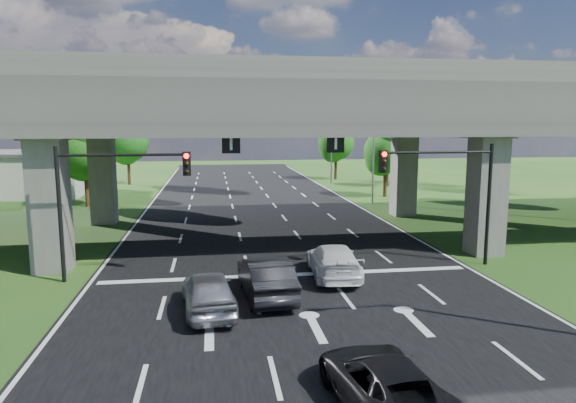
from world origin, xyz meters
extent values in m
plane|color=#1E4516|center=(0.00, 0.00, 0.00)|extent=(160.00, 160.00, 0.00)
cube|color=black|center=(0.00, 10.00, 0.01)|extent=(18.00, 120.00, 0.03)
cube|color=#3C3936|center=(0.00, 12.00, 8.00)|extent=(80.00, 15.00, 2.00)
cube|color=#5E5B56|center=(0.00, 4.75, 9.50)|extent=(80.00, 0.50, 1.00)
cube|color=#5E5B56|center=(0.00, 19.25, 9.50)|extent=(80.00, 0.50, 1.00)
cube|color=#5E5B56|center=(-11.00, 6.00, 3.50)|extent=(1.60, 1.60, 7.00)
cube|color=#5E5B56|center=(-11.00, 18.00, 3.50)|extent=(1.60, 1.60, 7.00)
cube|color=#5E5B56|center=(11.00, 6.00, 3.50)|extent=(1.60, 1.60, 7.00)
cube|color=#5E5B56|center=(11.00, 18.00, 3.50)|extent=(1.60, 1.60, 7.00)
cube|color=black|center=(-2.50, 5.00, 6.00)|extent=(0.85, 0.06, 0.85)
cube|color=black|center=(2.50, 5.00, 6.00)|extent=(0.85, 0.06, 0.85)
cylinder|color=black|center=(10.00, 4.00, 3.00)|extent=(0.18, 0.18, 6.00)
cylinder|color=black|center=(7.25, 4.00, 5.60)|extent=(5.50, 0.12, 0.12)
cube|color=black|center=(4.50, 3.82, 5.20)|extent=(0.35, 0.28, 1.05)
sphere|color=#FF0C05|center=(4.50, 3.66, 5.55)|extent=(0.22, 0.22, 0.22)
cylinder|color=black|center=(-10.00, 4.00, 3.00)|extent=(0.18, 0.18, 6.00)
cylinder|color=black|center=(-7.25, 4.00, 5.60)|extent=(5.50, 0.12, 0.12)
cube|color=black|center=(-4.50, 3.82, 5.20)|extent=(0.35, 0.28, 1.05)
sphere|color=#FF0C05|center=(-4.50, 3.66, 5.55)|extent=(0.22, 0.22, 0.22)
cylinder|color=gray|center=(10.50, 24.00, 5.00)|extent=(0.16, 0.16, 10.00)
cylinder|color=gray|center=(9.00, 24.00, 9.70)|extent=(3.00, 0.10, 0.10)
cube|color=gray|center=(7.50, 24.00, 9.60)|extent=(0.60, 0.25, 0.18)
cylinder|color=gray|center=(10.50, 40.00, 5.00)|extent=(0.16, 0.16, 10.00)
cylinder|color=gray|center=(9.00, 40.00, 9.70)|extent=(3.00, 0.10, 0.10)
cube|color=gray|center=(7.50, 40.00, 9.60)|extent=(0.60, 0.25, 0.18)
cylinder|color=black|center=(-14.00, 26.00, 1.65)|extent=(0.36, 0.36, 3.30)
sphere|color=#215115|center=(-14.00, 26.00, 4.65)|extent=(4.50, 4.50, 4.50)
sphere|color=#215115|center=(-13.60, 25.70, 6.00)|extent=(3.60, 3.60, 3.60)
sphere|color=#215115|center=(-14.30, 26.40, 3.75)|extent=(3.30, 3.30, 3.30)
cylinder|color=black|center=(-17.00, 34.00, 1.43)|extent=(0.36, 0.36, 2.86)
sphere|color=#215115|center=(-17.00, 34.00, 4.03)|extent=(3.90, 3.90, 3.90)
sphere|color=#215115|center=(-16.60, 33.70, 5.20)|extent=(3.12, 3.12, 3.12)
sphere|color=#215115|center=(-17.30, 34.40, 3.25)|extent=(2.86, 2.86, 2.86)
cylinder|color=black|center=(-13.00, 42.00, 1.76)|extent=(0.36, 0.36, 3.52)
sphere|color=#215115|center=(-13.00, 42.00, 4.96)|extent=(4.80, 4.80, 4.80)
sphere|color=#215115|center=(-12.60, 41.70, 6.40)|extent=(3.84, 3.84, 3.84)
sphere|color=#215115|center=(-13.30, 42.40, 4.00)|extent=(3.52, 3.52, 3.52)
cylinder|color=black|center=(13.00, 28.00, 1.54)|extent=(0.36, 0.36, 3.08)
sphere|color=#215115|center=(13.00, 28.00, 4.34)|extent=(4.20, 4.20, 4.20)
sphere|color=#215115|center=(13.40, 27.70, 5.60)|extent=(3.36, 3.36, 3.36)
sphere|color=#215115|center=(12.70, 28.40, 3.50)|extent=(3.08, 3.08, 3.08)
cylinder|color=black|center=(16.00, 36.00, 1.43)|extent=(0.36, 0.36, 2.86)
sphere|color=#215115|center=(16.00, 36.00, 4.03)|extent=(3.90, 3.90, 3.90)
sphere|color=#215115|center=(16.40, 35.70, 5.20)|extent=(3.12, 3.12, 3.12)
sphere|color=#215115|center=(15.70, 36.40, 3.25)|extent=(2.86, 2.86, 2.86)
cylinder|color=black|center=(12.00, 44.00, 1.65)|extent=(0.36, 0.36, 3.30)
sphere|color=#215115|center=(12.00, 44.00, 4.65)|extent=(4.50, 4.50, 4.50)
sphere|color=#215115|center=(12.40, 43.70, 6.00)|extent=(3.60, 3.60, 3.60)
sphere|color=#215115|center=(11.70, 44.40, 3.75)|extent=(3.30, 3.30, 3.30)
imported|color=#A6A8AD|center=(-3.62, -0.70, 0.80)|extent=(2.27, 4.69, 1.54)
imported|color=black|center=(-1.35, 0.63, 0.85)|extent=(2.10, 5.07, 1.63)
imported|color=white|center=(1.99, 3.00, 0.77)|extent=(2.41, 5.21, 1.47)
imported|color=black|center=(0.65, -8.00, 0.70)|extent=(2.75, 5.02, 1.33)
camera|label=1|loc=(-3.36, -19.17, 6.93)|focal=32.00mm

